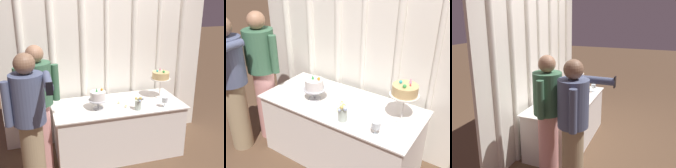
% 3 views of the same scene
% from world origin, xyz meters
% --- Properties ---
extents(ground_plane, '(24.00, 24.00, 0.00)m').
position_xyz_m(ground_plane, '(0.00, 0.00, 0.00)').
color(ground_plane, brown).
extents(draped_curtain, '(3.02, 0.16, 2.90)m').
position_xyz_m(draped_curtain, '(-0.03, 0.59, 1.52)').
color(draped_curtain, white).
rests_on(draped_curtain, ground_plane).
extents(cake_table, '(1.74, 0.79, 0.73)m').
position_xyz_m(cake_table, '(0.00, 0.10, 0.37)').
color(cake_table, white).
rests_on(cake_table, ground_plane).
extents(cake_display_nearleft, '(0.25, 0.25, 0.28)m').
position_xyz_m(cake_display_nearleft, '(-0.29, 0.02, 0.90)').
color(cake_display_nearleft, '#B2B2B7').
rests_on(cake_display_nearleft, cake_table).
extents(cake_display_nearright, '(0.28, 0.28, 0.42)m').
position_xyz_m(cake_display_nearright, '(0.65, 0.17, 1.04)').
color(cake_display_nearright, silver).
rests_on(cake_display_nearright, cake_table).
extents(wine_glass, '(0.08, 0.08, 0.14)m').
position_xyz_m(wine_glass, '(0.55, -0.18, 0.83)').
color(wine_glass, silver).
rests_on(wine_glass, cake_table).
extents(flower_vase, '(0.11, 0.12, 0.19)m').
position_xyz_m(flower_vase, '(0.19, -0.16, 0.82)').
color(flower_vase, '#B2C1B2').
rests_on(flower_vase, cake_table).
extents(tealight_far_left, '(0.04, 0.04, 0.03)m').
position_xyz_m(tealight_far_left, '(0.01, 0.10, 0.74)').
color(tealight_far_left, beige).
rests_on(tealight_far_left, cake_table).
extents(tealight_near_left, '(0.04, 0.04, 0.04)m').
position_xyz_m(tealight_near_left, '(0.06, -0.05, 0.75)').
color(tealight_near_left, beige).
rests_on(tealight_near_left, cake_table).
extents(guest_man_pink_jacket, '(0.51, 0.37, 1.62)m').
position_xyz_m(guest_man_pink_jacket, '(-1.03, -0.05, 0.88)').
color(guest_man_pink_jacket, '#D6938E').
rests_on(guest_man_pink_jacket, ground_plane).
extents(guest_man_dark_suit, '(0.49, 0.62, 1.61)m').
position_xyz_m(guest_man_dark_suit, '(-1.14, -0.41, 0.88)').
color(guest_man_dark_suit, '#9E8966').
rests_on(guest_man_dark_suit, ground_plane).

